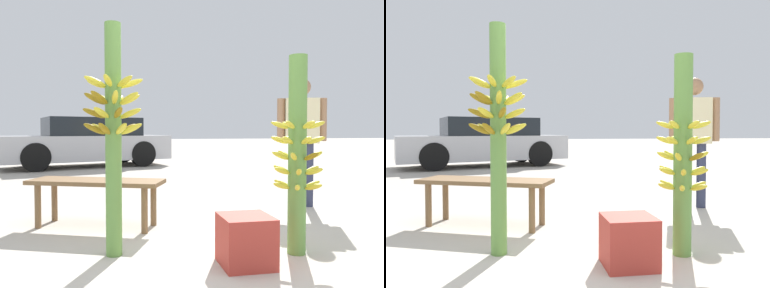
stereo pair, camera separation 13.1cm
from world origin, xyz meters
TOP-DOWN VIEW (x-y plane):
  - ground_plane at (0.00, 0.00)m, footprint 80.00×80.00m
  - banana_stalk_left at (-0.73, 0.47)m, footprint 0.46×0.45m
  - banana_stalk_center at (0.63, 0.24)m, footprint 0.41×0.41m
  - vendor_person at (1.54, 1.90)m, footprint 0.60×0.30m
  - market_bench at (-0.91, 1.36)m, footprint 1.36×0.86m
  - parked_car at (-1.50, 7.86)m, footprint 4.56×2.96m
  - produce_crate at (0.17, 0.07)m, footprint 0.35×0.35m

SIDE VIEW (x-z plane):
  - ground_plane at x=0.00m, z-range 0.00..0.00m
  - produce_crate at x=0.17m, z-range 0.00..0.35m
  - market_bench at x=-0.91m, z-range 0.16..0.62m
  - parked_car at x=-1.50m, z-range -0.01..1.27m
  - banana_stalk_center at x=0.63m, z-range 0.00..1.51m
  - banana_stalk_left at x=-0.73m, z-range 0.07..1.81m
  - vendor_person at x=1.54m, z-range 0.15..1.74m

